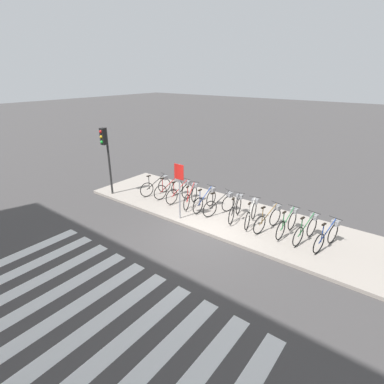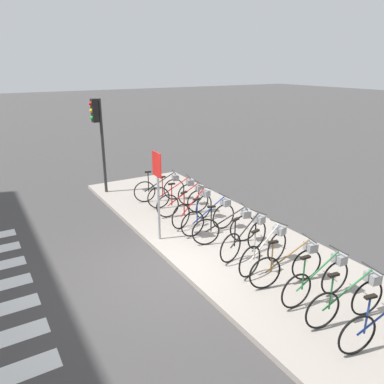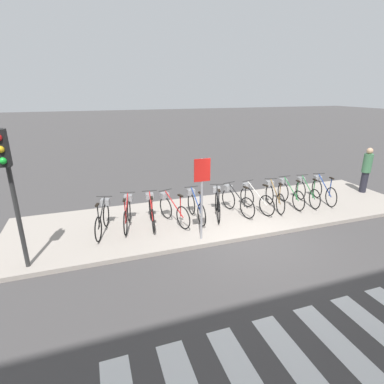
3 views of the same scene
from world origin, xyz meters
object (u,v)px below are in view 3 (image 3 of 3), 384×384
parked_bicycle_5 (217,203)px  traffic_light (8,172)px  sign_post (202,186)px  parked_bicycle_6 (236,200)px  parked_bicycle_2 (151,210)px  pedestrian (366,169)px  parked_bicycle_4 (195,205)px  parked_bicycle_11 (323,189)px  parked_bicycle_9 (289,193)px  parked_bicycle_7 (255,198)px  parked_bicycle_8 (274,196)px  parked_bicycle_1 (127,212)px  parked_bicycle_0 (103,217)px  parked_bicycle_10 (306,191)px  parked_bicycle_3 (172,209)px

parked_bicycle_5 → traffic_light: 5.89m
sign_post → parked_bicycle_6: bearing=38.8°
parked_bicycle_2 → pedestrian: 8.73m
parked_bicycle_4 → parked_bicycle_11: bearing=-0.2°
parked_bicycle_5 → parked_bicycle_9: (2.82, 0.07, 0.00)m
parked_bicycle_4 → parked_bicycle_7: same height
parked_bicycle_4 → parked_bicycle_8: same height
parked_bicycle_1 → parked_bicycle_2: bearing=-6.0°
parked_bicycle_2 → parked_bicycle_5: 2.18m
parked_bicycle_8 → pedestrian: 4.45m
parked_bicycle_0 → sign_post: bearing=-28.3°
parked_bicycle_0 → parked_bicycle_6: bearing=0.8°
parked_bicycle_7 → traffic_light: (-6.79, -1.45, 1.86)m
parked_bicycle_6 → parked_bicycle_11: bearing=-0.7°
parked_bicycle_1 → parked_bicycle_10: size_ratio=0.99×
parked_bicycle_3 → parked_bicycle_5: size_ratio=1.01×
parked_bicycle_0 → parked_bicycle_2: 1.42m
parked_bicycle_6 → traffic_light: size_ratio=0.51×
parked_bicycle_5 → parked_bicycle_3: bearing=-178.5°
parked_bicycle_1 → sign_post: bearing=-39.6°
parked_bicycle_1 → parked_bicycle_3: 1.36m
traffic_light → sign_post: traffic_light is taller
parked_bicycle_6 → parked_bicycle_10: bearing=-0.3°
parked_bicycle_2 → parked_bicycle_9: bearing=0.3°
parked_bicycle_3 → sign_post: sign_post is taller
parked_bicycle_6 → parked_bicycle_7: 0.71m
parked_bicycle_10 → sign_post: 4.92m
parked_bicycle_10 → pedestrian: (3.03, 0.28, 0.50)m
parked_bicycle_6 → parked_bicycle_8: (1.44, -0.05, 0.00)m
parked_bicycle_1 → parked_bicycle_3: size_ratio=1.02×
parked_bicycle_9 → parked_bicycle_3: bearing=-178.6°
parked_bicycle_5 → sign_post: (-1.08, -1.38, 1.10)m
pedestrian → sign_post: size_ratio=0.79×
parked_bicycle_7 → parked_bicycle_4: bearing=-179.8°
parked_bicycle_9 → parked_bicycle_5: bearing=-178.6°
parked_bicycle_0 → traffic_light: (-1.80, -1.41, 1.86)m
parked_bicycle_1 → parked_bicycle_11: (7.10, -0.13, 0.00)m
parked_bicycle_5 → parked_bicycle_6: bearing=2.9°
parked_bicycle_7 → parked_bicycle_11: size_ratio=1.00×
parked_bicycle_8 → sign_post: sign_post is taller
parked_bicycle_4 → parked_bicycle_9: 3.58m
parked_bicycle_2 → parked_bicycle_8: bearing=-0.7°
parked_bicycle_1 → parked_bicycle_7: 4.27m
parked_bicycle_7 → parked_bicycle_10: size_ratio=0.99×
sign_post → parked_bicycle_4: bearing=77.3°
parked_bicycle_3 → sign_post: (0.45, -1.34, 1.10)m
parked_bicycle_1 → parked_bicycle_5: 2.89m
parked_bicycle_10 → traffic_light: bearing=-170.7°
parked_bicycle_8 → parked_bicycle_6: bearing=178.2°
parked_bicycle_0 → traffic_light: size_ratio=0.51×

